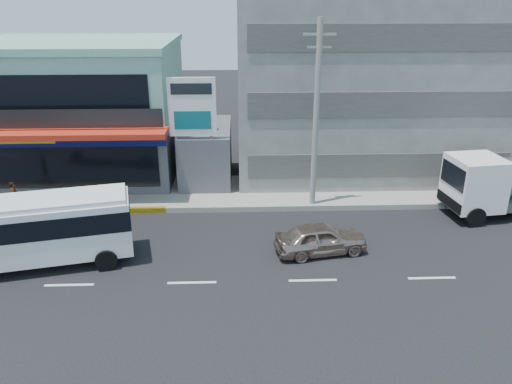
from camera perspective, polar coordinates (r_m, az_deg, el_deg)
ground at (r=21.00m, az=-7.33°, el=-10.24°), size 120.00×120.00×0.00m
sidewalk at (r=29.48m, az=3.93°, el=0.04°), size 70.00×5.00×0.30m
shop_building at (r=33.94m, az=-19.37°, el=8.60°), size 12.40×11.70×8.00m
concrete_building at (r=33.91m, az=11.99°, el=14.50°), size 16.00×12.00×14.00m
gap_structure at (r=31.21m, az=-5.66°, el=4.35°), size 3.00×6.00×3.50m
satellite_dish at (r=29.74m, az=-5.89°, el=7.12°), size 1.50×1.50×0.15m
billboard at (r=27.72m, az=-7.27°, el=8.85°), size 2.60×0.18×6.90m
utility_pole_near at (r=26.11m, az=6.88°, el=8.56°), size 1.60×0.30×10.00m
minibus at (r=23.14m, az=-23.29°, el=-3.60°), size 7.74×3.91×3.10m
sedan at (r=22.91m, az=7.42°, el=-5.29°), size 4.42×2.43×1.42m
motorcycle_rider at (r=29.11m, az=-25.66°, el=-1.41°), size 1.64×1.03×1.99m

